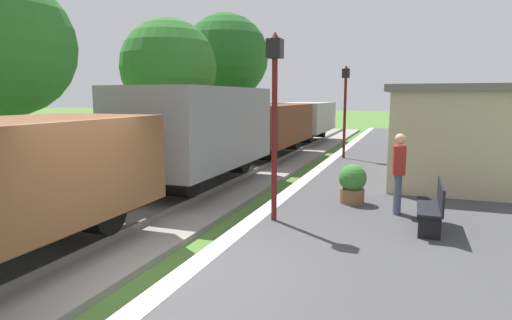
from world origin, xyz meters
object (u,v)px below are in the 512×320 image
at_px(station_hut, 449,133).
at_px(tree_trackside_far, 169,67).
at_px(tree_trackside_mid, 2,46).
at_px(lamp_post_far, 345,95).
at_px(bench_near_hut, 433,205).
at_px(person_waiting, 399,170).
at_px(potted_planter, 353,183).
at_px(freight_train, 239,132).
at_px(tree_field_left, 226,57).
at_px(lamp_post_near, 275,92).
at_px(tree_field_distant, 222,90).

xyz_separation_m(station_hut, tree_trackside_far, (-11.04, 2.44, 2.32)).
bearing_deg(tree_trackside_mid, lamp_post_far, 37.45).
height_order(station_hut, bench_near_hut, station_hut).
distance_m(station_hut, bench_near_hut, 5.67).
height_order(person_waiting, potted_planter, person_waiting).
relative_size(bench_near_hut, tree_trackside_mid, 0.23).
distance_m(freight_train, tree_field_left, 9.84).
bearing_deg(lamp_post_near, station_hut, 58.88).
distance_m(freight_train, potted_planter, 6.09).
bearing_deg(tree_trackside_mid, freight_train, 31.60).
distance_m(potted_planter, lamp_post_far, 7.82).
bearing_deg(station_hut, person_waiting, -105.51).
distance_m(person_waiting, lamp_post_far, 8.53).
distance_m(bench_near_hut, lamp_post_far, 9.70).
height_order(potted_planter, tree_field_distant, tree_field_distant).
height_order(bench_near_hut, lamp_post_near, lamp_post_near).
bearing_deg(potted_planter, freight_train, 138.21).
distance_m(tree_trackside_mid, tree_field_left, 12.35).
xyz_separation_m(freight_train, potted_planter, (4.50, -4.02, -0.76)).
relative_size(freight_train, potted_planter, 28.38).
bearing_deg(freight_train, station_hut, -0.24).
height_order(station_hut, tree_trackside_mid, tree_trackside_mid).
height_order(tree_trackside_far, tree_field_distant, tree_trackside_far).
xyz_separation_m(station_hut, lamp_post_far, (-3.60, 3.43, 1.15)).
bearing_deg(tree_trackside_far, tree_trackside_mid, -108.21).
relative_size(lamp_post_far, tree_field_distant, 0.77).
xyz_separation_m(tree_trackside_far, tree_field_distant, (-3.58, 13.34, -0.76)).
bearing_deg(bench_near_hut, potted_planter, 137.03).
bearing_deg(tree_trackside_far, tree_field_distant, 105.02).
height_order(bench_near_hut, lamp_post_far, lamp_post_far).
distance_m(person_waiting, potted_planter, 1.28).
xyz_separation_m(lamp_post_far, tree_field_distant, (-11.02, 12.35, 0.40)).
height_order(bench_near_hut, tree_trackside_mid, tree_trackside_mid).
bearing_deg(potted_planter, tree_trackside_mid, 179.23).
xyz_separation_m(bench_near_hut, lamp_post_far, (-2.98, 8.99, 2.08)).
bearing_deg(bench_near_hut, lamp_post_far, 108.35).
relative_size(bench_near_hut, potted_planter, 1.64).
height_order(bench_near_hut, tree_trackside_far, tree_trackside_far).
bearing_deg(freight_train, lamp_post_far, 46.74).
bearing_deg(lamp_post_far, tree_field_left, 146.45).
relative_size(bench_near_hut, tree_trackside_far, 0.25).
relative_size(freight_train, bench_near_hut, 17.33).
bearing_deg(person_waiting, potted_planter, -37.71).
distance_m(bench_near_hut, potted_planter, 2.30).
relative_size(lamp_post_near, tree_field_left, 0.51).
bearing_deg(lamp_post_far, person_waiting, -73.92).
bearing_deg(person_waiting, lamp_post_near, 23.74).
bearing_deg(bench_near_hut, tree_trackside_far, 142.48).
xyz_separation_m(freight_train, lamp_post_far, (3.20, 3.40, 1.32)).
relative_size(freight_train, tree_field_left, 3.58).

